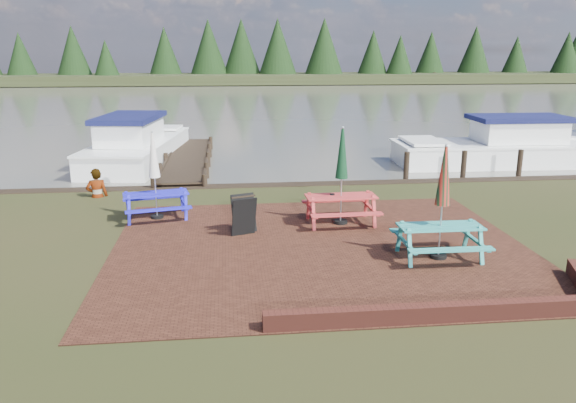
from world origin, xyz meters
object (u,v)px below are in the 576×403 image
Objects in this scene: picnic_table_blue at (156,189)px; boat_near at (499,149)px; chalkboard at (244,215)px; jetty at (188,159)px; picnic_table_teal at (441,220)px; person at (95,169)px; boat_jetty at (137,147)px; picnic_table_red at (341,191)px.

picnic_table_blue is 0.29× the size of boat_near.
jetty is (-1.88, 9.16, -0.36)m from chalkboard.
picnic_table_teal is 10.07m from person.
boat_near is at bearing 0.70° from boat_jetty.
chalkboard is (-2.41, -0.57, -0.36)m from picnic_table_red.
picnic_table_red reaches higher than boat_near.
picnic_table_teal is 12.01m from boat_near.
jetty is at bearing 115.10° from picnic_table_red.
picnic_table_teal is 1.40× the size of person.
picnic_table_teal is at bearing -62.44° from jetty.
boat_jetty is (-1.73, 8.49, -0.33)m from picnic_table_blue.
jetty is (0.30, 7.63, -0.67)m from picnic_table_blue.
jetty is (-5.83, 11.17, -0.71)m from picnic_table_teal.
picnic_table_red is at bearing 121.56° from picnic_table_teal.
picnic_table_blue is 7.66m from jetty.
picnic_table_blue is 2.68m from chalkboard.
person is (-4.18, 3.93, 0.37)m from chalkboard.
boat_jetty is at bearing 84.30° from boat_near.
boat_jetty is at bearing -103.98° from person.
boat_near is at bearing -4.48° from jetty.
picnic_table_red is at bearing 141.54° from person.
picnic_table_blue is 14.11m from boat_near.
chalkboard is at bearing 153.66° from picnic_table_teal.
boat_near is at bearing 59.01° from picnic_table_teal.
person is at bearing 117.99° from picnic_table_blue.
picnic_table_red is at bearing -63.49° from jetty.
boat_jetty is 4.63× the size of person.
picnic_table_red is at bearing -5.86° from chalkboard.
picnic_table_blue is at bearing 150.64° from picnic_table_teal.
picnic_table_teal is 0.30× the size of boat_jetty.
person is (-2.00, 2.40, 0.06)m from picnic_table_blue.
jetty is 12.17m from boat_near.
boat_jetty reaches higher than boat_near.
jetty is at bearing 87.11° from boat_near.
boat_near is at bearing -174.90° from person.
person is (-14.43, -4.27, 0.42)m from boat_near.
picnic_table_red is 0.26× the size of jetty.
jetty is at bearing -125.19° from person.
picnic_table_red is at bearing 135.84° from boat_near.
picnic_table_red is 10.96m from boat_near.
picnic_table_blue is 0.29× the size of boat_jetty.
picnic_table_blue is at bearing -92.25° from jetty.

